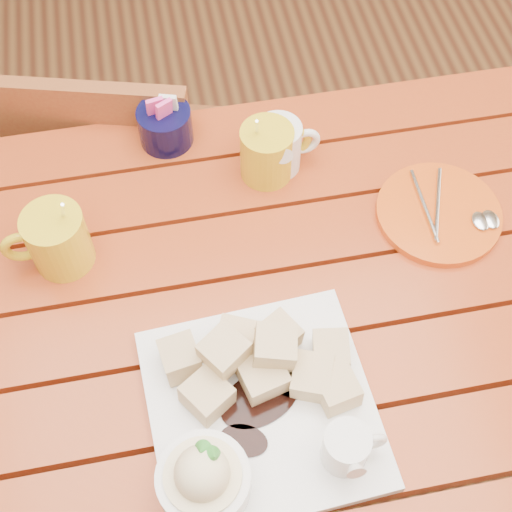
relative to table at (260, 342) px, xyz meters
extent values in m
plane|color=#502717|center=(0.00, 0.00, -0.64)|extent=(5.00, 5.00, 0.00)
cube|color=maroon|center=(0.00, -0.23, 0.09)|extent=(1.20, 0.11, 0.03)
cube|color=maroon|center=(0.00, -0.11, 0.09)|extent=(1.20, 0.11, 0.03)
cube|color=maroon|center=(0.00, 0.00, 0.09)|extent=(1.20, 0.11, 0.03)
cube|color=maroon|center=(0.00, 0.11, 0.09)|extent=(1.20, 0.11, 0.03)
cube|color=maroon|center=(0.00, 0.23, 0.09)|extent=(1.20, 0.11, 0.03)
cube|color=maroon|center=(0.00, 0.34, 0.09)|extent=(1.20, 0.11, 0.03)
cube|color=maroon|center=(0.00, 0.36, 0.04)|extent=(1.12, 0.04, 0.08)
cylinder|color=maroon|center=(0.55, 0.35, -0.28)|extent=(0.06, 0.06, 0.72)
cube|color=white|center=(-0.03, -0.15, 0.12)|extent=(0.30, 0.30, 0.02)
cube|color=#BC8739|center=(0.04, -0.13, 0.14)|extent=(0.07, 0.07, 0.04)
cube|color=#BC8739|center=(0.00, -0.09, 0.18)|extent=(0.06, 0.06, 0.04)
cube|color=#BC8739|center=(-0.05, -0.06, 0.14)|extent=(0.07, 0.07, 0.04)
cube|color=#BC8739|center=(-0.02, -0.12, 0.14)|extent=(0.06, 0.06, 0.04)
cube|color=#BC8739|center=(0.07, -0.15, 0.14)|extent=(0.06, 0.06, 0.04)
cube|color=#BC8739|center=(-0.06, -0.09, 0.18)|extent=(0.07, 0.07, 0.04)
cube|color=#BC8739|center=(-0.12, -0.07, 0.14)|extent=(0.06, 0.06, 0.04)
cube|color=#BC8739|center=(-0.09, -0.13, 0.14)|extent=(0.07, 0.07, 0.04)
cube|color=#BC8739|center=(0.08, -0.10, 0.14)|extent=(0.06, 0.06, 0.04)
cube|color=#BC8739|center=(0.01, -0.06, 0.14)|extent=(0.07, 0.07, 0.04)
cylinder|color=white|center=(-0.11, -0.23, 0.15)|extent=(0.11, 0.11, 0.04)
cylinder|color=#F5E5B4|center=(-0.11, -0.23, 0.16)|extent=(0.09, 0.09, 0.03)
sphere|color=#F5E5B4|center=(-0.11, -0.23, 0.18)|extent=(0.06, 0.06, 0.06)
cone|color=green|center=(-0.10, -0.23, 0.21)|extent=(0.04, 0.04, 0.03)
cone|color=green|center=(-0.11, -0.22, 0.21)|extent=(0.03, 0.03, 0.03)
cylinder|color=white|center=(0.06, -0.23, 0.15)|extent=(0.06, 0.06, 0.06)
cylinder|color=black|center=(0.06, -0.23, 0.18)|extent=(0.04, 0.04, 0.01)
cone|color=white|center=(0.06, -0.26, 0.18)|extent=(0.02, 0.02, 0.03)
torus|color=white|center=(0.09, -0.23, 0.16)|extent=(0.04, 0.01, 0.04)
cylinder|color=gold|center=(-0.26, 0.14, 0.16)|extent=(0.09, 0.09, 0.10)
cylinder|color=black|center=(-0.26, 0.14, 0.20)|extent=(0.07, 0.07, 0.01)
torus|color=gold|center=(-0.32, 0.13, 0.16)|extent=(0.06, 0.02, 0.06)
cylinder|color=silver|center=(-0.25, 0.15, 0.19)|extent=(0.03, 0.05, 0.13)
cylinder|color=gold|center=(0.06, 0.24, 0.15)|extent=(0.08, 0.08, 0.09)
cylinder|color=black|center=(0.06, 0.24, 0.19)|extent=(0.07, 0.07, 0.01)
torus|color=gold|center=(0.10, 0.25, 0.15)|extent=(0.06, 0.02, 0.06)
cylinder|color=silver|center=(0.04, 0.25, 0.19)|extent=(0.02, 0.06, 0.12)
cylinder|color=white|center=(0.08, 0.25, 0.15)|extent=(0.07, 0.07, 0.09)
cylinder|color=white|center=(0.08, 0.25, 0.19)|extent=(0.06, 0.06, 0.01)
cone|color=white|center=(0.08, 0.22, 0.18)|extent=(0.03, 0.03, 0.03)
torus|color=white|center=(0.12, 0.25, 0.15)|extent=(0.05, 0.01, 0.05)
cylinder|color=black|center=(-0.09, 0.34, 0.14)|extent=(0.09, 0.09, 0.06)
cube|color=#FF459F|center=(-0.10, 0.34, 0.18)|extent=(0.03, 0.02, 0.04)
cube|color=white|center=(-0.08, 0.34, 0.18)|extent=(0.03, 0.02, 0.04)
cube|color=#FF459F|center=(-0.09, 0.33, 0.18)|extent=(0.03, 0.02, 0.04)
cylinder|color=#D34D12|center=(0.30, 0.11, 0.11)|extent=(0.19, 0.19, 0.01)
cylinder|color=silver|center=(0.28, 0.12, 0.12)|extent=(0.01, 0.14, 0.01)
cylinder|color=silver|center=(0.30, 0.12, 0.12)|extent=(0.06, 0.13, 0.01)
ellipsoid|color=silver|center=(0.35, 0.08, 0.12)|extent=(0.03, 0.04, 0.01)
ellipsoid|color=silver|center=(0.37, 0.08, 0.12)|extent=(0.03, 0.04, 0.01)
cube|color=brown|center=(-0.19, 0.59, -0.24)|extent=(0.48, 0.48, 0.03)
cylinder|color=brown|center=(0.02, 0.70, -0.45)|extent=(0.03, 0.03, 0.39)
cylinder|color=brown|center=(-0.31, 0.79, -0.45)|extent=(0.03, 0.03, 0.39)
cylinder|color=brown|center=(-0.07, 0.38, -0.45)|extent=(0.03, 0.03, 0.39)
cylinder|color=brown|center=(-0.39, 0.47, -0.45)|extent=(0.03, 0.03, 0.39)
cube|color=brown|center=(-0.24, 0.42, -0.02)|extent=(0.38, 0.13, 0.41)
camera|label=1|loc=(-0.10, -0.47, 0.99)|focal=50.00mm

